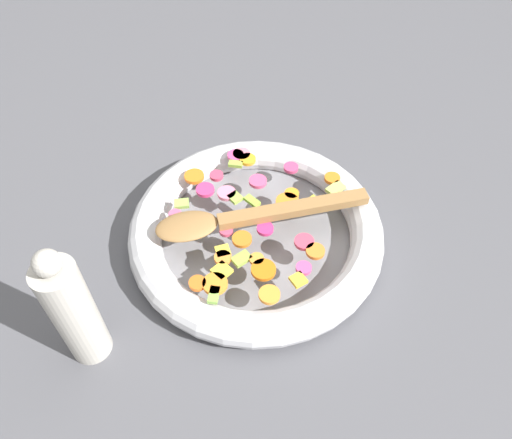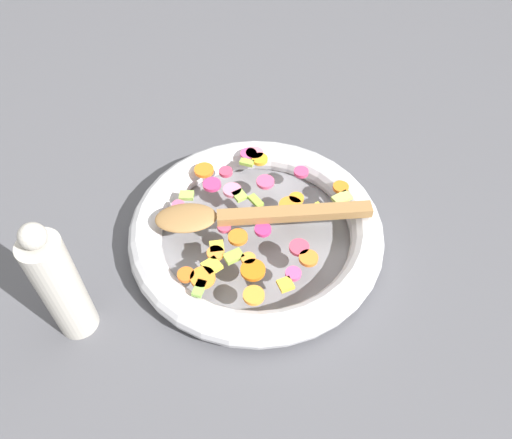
# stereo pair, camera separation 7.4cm
# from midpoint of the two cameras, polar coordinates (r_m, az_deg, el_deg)

# --- Properties ---
(ground_plane) EXTENTS (4.00, 4.00, 0.00)m
(ground_plane) POSITION_cam_midpoint_polar(r_m,az_deg,el_deg) (0.77, 2.72, -2.55)
(ground_plane) COLOR #4C4C51
(skillet) EXTENTS (0.38, 0.38, 0.05)m
(skillet) POSITION_cam_midpoint_polar(r_m,az_deg,el_deg) (0.76, 2.78, -1.53)
(skillet) COLOR slate
(skillet) RESTS_ON ground_plane
(chopped_vegetables) EXTENTS (0.31, 0.28, 0.01)m
(chopped_vegetables) POSITION_cam_midpoint_polar(r_m,az_deg,el_deg) (0.73, 2.31, 0.11)
(chopped_vegetables) COLOR orange
(chopped_vegetables) RESTS_ON skillet
(wooden_spoon) EXTENTS (0.06, 0.32, 0.01)m
(wooden_spoon) POSITION_cam_midpoint_polar(r_m,az_deg,el_deg) (0.72, 1.10, 0.38)
(wooden_spoon) COLOR olive
(wooden_spoon) RESTS_ON chopped_vegetables
(pepper_mill) EXTENTS (0.05, 0.05, 0.21)m
(pepper_mill) POSITION_cam_midpoint_polar(r_m,az_deg,el_deg) (0.65, -18.54, -7.36)
(pepper_mill) COLOR #B2ADA3
(pepper_mill) RESTS_ON ground_plane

